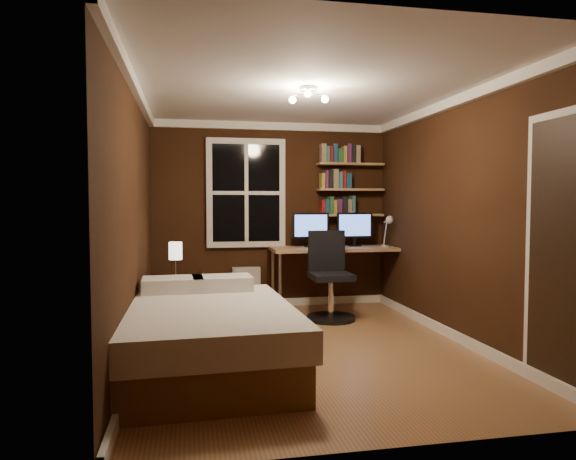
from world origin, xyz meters
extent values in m
plane|color=brown|center=(0.00, 0.00, 0.00)|extent=(4.20, 4.20, 0.00)
cube|color=black|center=(0.00, 2.10, 1.25)|extent=(3.20, 0.04, 2.50)
cube|color=black|center=(-1.60, 0.00, 1.25)|extent=(0.04, 4.20, 2.50)
cube|color=black|center=(1.60, 0.00, 1.25)|extent=(0.04, 4.20, 2.50)
cube|color=white|center=(0.00, 0.00, 2.50)|extent=(3.20, 4.20, 0.02)
cube|color=white|center=(-0.35, 2.06, 1.55)|extent=(1.06, 0.06, 1.46)
cube|color=#977449|center=(1.08, 1.98, 1.25)|extent=(0.92, 0.22, 0.03)
cube|color=#977449|center=(1.08, 1.98, 1.60)|extent=(0.92, 0.22, 0.03)
cube|color=#977449|center=(1.08, 1.98, 1.95)|extent=(0.92, 0.22, 0.03)
cube|color=brown|center=(-1.00, -0.53, 0.16)|extent=(1.46, 2.03, 0.32)
cube|color=white|center=(-1.00, -0.53, 0.44)|extent=(1.55, 2.10, 0.24)
cube|color=white|center=(-1.27, 0.23, 0.62)|extent=(0.59, 0.42, 0.14)
cube|color=white|center=(-0.79, 0.25, 0.62)|extent=(0.59, 0.42, 0.14)
cube|color=brown|center=(-1.26, 1.14, 0.27)|extent=(0.53, 0.53, 0.54)
cube|color=beige|center=(-0.36, 2.00, 0.28)|extent=(0.37, 0.13, 0.55)
cube|color=#977449|center=(0.82, 1.75, 0.81)|extent=(1.74, 0.65, 0.04)
cylinder|color=beige|center=(0.01, 1.47, 0.39)|extent=(0.04, 0.04, 0.78)
cylinder|color=beige|center=(1.63, 1.47, 0.39)|extent=(0.04, 0.04, 0.78)
cylinder|color=beige|center=(0.01, 2.04, 0.39)|extent=(0.04, 0.04, 0.78)
cylinder|color=beige|center=(1.63, 2.04, 0.39)|extent=(0.04, 0.04, 0.78)
cylinder|color=black|center=(0.57, 1.11, 0.03)|extent=(0.59, 0.59, 0.05)
cylinder|color=silver|center=(0.57, 1.11, 0.27)|extent=(0.07, 0.07, 0.44)
cube|color=black|center=(0.57, 1.11, 0.53)|extent=(0.48, 0.48, 0.08)
cube|color=black|center=(0.57, 1.32, 0.82)|extent=(0.46, 0.06, 0.50)
camera|label=1|loc=(-1.10, -4.82, 1.41)|focal=32.00mm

